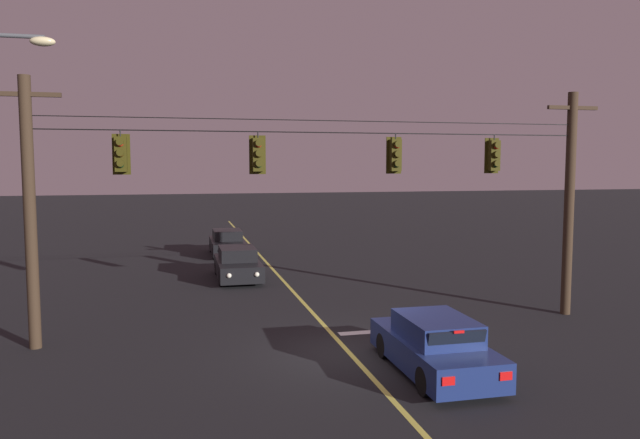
# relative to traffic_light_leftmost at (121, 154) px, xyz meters

# --- Properties ---
(ground_plane) EXTENTS (180.00, 180.00, 0.00)m
(ground_plane) POSITION_rel_traffic_light_leftmost_xyz_m (5.85, -2.39, -5.28)
(ground_plane) COLOR black
(lane_centre_stripe) EXTENTS (0.14, 60.00, 0.01)m
(lane_centre_stripe) POSITION_rel_traffic_light_leftmost_xyz_m (5.85, 6.02, -5.27)
(lane_centre_stripe) COLOR #D1C64C
(lane_centre_stripe) RESTS_ON ground
(stop_bar_paint) EXTENTS (3.40, 0.36, 0.01)m
(stop_bar_paint) POSITION_rel_traffic_light_leftmost_xyz_m (7.75, -0.58, -5.27)
(stop_bar_paint) COLOR silver
(stop_bar_paint) RESTS_ON ground
(signal_span_assembly) EXTENTS (18.23, 0.32, 7.33)m
(signal_span_assembly) POSITION_rel_traffic_light_leftmost_xyz_m (5.85, 0.02, -1.46)
(signal_span_assembly) COLOR #38281C
(signal_span_assembly) RESTS_ON ground
(traffic_light_leftmost) EXTENTS (0.48, 0.41, 1.22)m
(traffic_light_leftmost) POSITION_rel_traffic_light_leftmost_xyz_m (0.00, 0.00, 0.00)
(traffic_light_leftmost) COLOR black
(traffic_light_left_inner) EXTENTS (0.48, 0.41, 1.22)m
(traffic_light_left_inner) POSITION_rel_traffic_light_leftmost_xyz_m (3.78, 0.00, 0.00)
(traffic_light_left_inner) COLOR black
(traffic_light_centre) EXTENTS (0.48, 0.41, 1.22)m
(traffic_light_centre) POSITION_rel_traffic_light_leftmost_xyz_m (7.97, 0.00, 0.00)
(traffic_light_centre) COLOR black
(traffic_light_right_inner) EXTENTS (0.48, 0.41, 1.22)m
(traffic_light_right_inner) POSITION_rel_traffic_light_leftmost_xyz_m (11.28, 0.00, 0.00)
(traffic_light_right_inner) COLOR black
(car_waiting_near_lane) EXTENTS (1.80, 4.33, 1.39)m
(car_waiting_near_lane) POSITION_rel_traffic_light_leftmost_xyz_m (7.41, -4.30, -4.63)
(car_waiting_near_lane) COLOR navy
(car_waiting_near_lane) RESTS_ON ground
(car_oncoming_lead) EXTENTS (1.80, 4.42, 1.39)m
(car_oncoming_lead) POSITION_rel_traffic_light_leftmost_xyz_m (3.98, 8.76, -4.63)
(car_oncoming_lead) COLOR black
(car_oncoming_lead) RESTS_ON ground
(car_oncoming_trailing) EXTENTS (1.80, 4.42, 1.39)m
(car_oncoming_trailing) POSITION_rel_traffic_light_leftmost_xyz_m (4.13, 16.00, -4.63)
(car_oncoming_trailing) COLOR black
(car_oncoming_trailing) RESTS_ON ground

